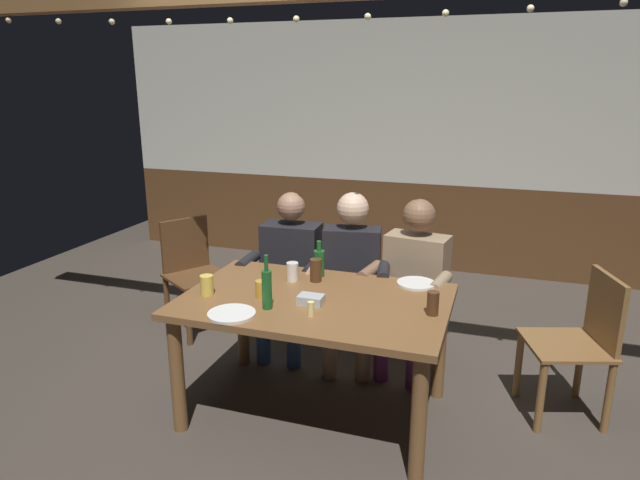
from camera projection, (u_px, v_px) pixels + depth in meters
name	position (u px, v px, depth m)	size (l,w,h in m)	color
ground_plane	(312.00, 417.00, 3.37)	(7.68, 7.68, 0.00)	#423A33
back_wall_upper	(411.00, 103.00, 5.67)	(6.40, 0.12, 1.61)	beige
back_wall_wainscot	(406.00, 224.00, 6.02)	(6.40, 0.12, 0.91)	brown
dining_table	(315.00, 315.00, 3.25)	(1.51, 0.99, 0.74)	brown
person_0	(289.00, 266.00, 4.04)	(0.57, 0.55, 1.17)	black
person_1	(351.00, 271.00, 3.89)	(0.58, 0.56, 1.20)	black
person_2	(413.00, 278.00, 3.77)	(0.59, 0.57, 1.19)	#997F60
chair_empty_near_right	(580.00, 341.00, 3.28)	(0.55, 0.55, 0.88)	brown
chair_empty_near_left	(193.00, 271.00, 4.47)	(0.61, 0.61, 0.88)	brown
table_candle	(311.00, 309.00, 2.97)	(0.04, 0.04, 0.08)	#F9E08C
condiment_caddy	(311.00, 300.00, 3.13)	(0.14, 0.10, 0.05)	#B2B7BC
plate_0	(232.00, 314.00, 2.98)	(0.26, 0.26, 0.01)	white
plate_1	(416.00, 283.00, 3.43)	(0.23, 0.23, 0.01)	white
bottle_0	(319.00, 262.00, 3.56)	(0.07, 0.07, 0.23)	#195923
bottle_1	(267.00, 288.00, 3.04)	(0.06, 0.06, 0.30)	#195923
pint_glass_0	(262.00, 289.00, 3.21)	(0.07, 0.07, 0.10)	gold
pint_glass_1	(293.00, 272.00, 3.48)	(0.07, 0.07, 0.12)	white
pint_glass_2	(433.00, 303.00, 2.98)	(0.06, 0.06, 0.13)	#4C2D19
pint_glass_3	(316.00, 270.00, 3.47)	(0.07, 0.07, 0.14)	#4C2D19
pint_glass_4	(207.00, 285.00, 3.26)	(0.08, 0.08, 0.11)	#E5C64C
string_lights	(331.00, 14.00, 3.05)	(4.51, 0.04, 0.09)	#F9EAB2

